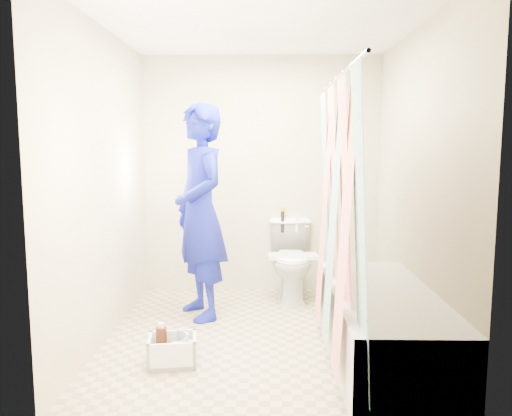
{
  "coord_description": "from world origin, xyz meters",
  "views": [
    {
      "loc": [
        0.03,
        -3.8,
        1.51
      ],
      "look_at": [
        -0.04,
        0.41,
        0.98
      ],
      "focal_mm": 35.0,
      "sensor_mm": 36.0,
      "label": 1
    }
  ],
  "objects_px": {
    "bathtub": "(381,323)",
    "cleaning_caddy": "(174,351)",
    "plumber": "(200,212)",
    "toilet": "(292,260)"
  },
  "relations": [
    {
      "from": "cleaning_caddy",
      "to": "toilet",
      "type": "bearing_deg",
      "value": 51.92
    },
    {
      "from": "toilet",
      "to": "plumber",
      "type": "xyz_separation_m",
      "value": [
        -0.83,
        -0.53,
        0.55
      ]
    },
    {
      "from": "plumber",
      "to": "cleaning_caddy",
      "type": "height_order",
      "value": "plumber"
    },
    {
      "from": "bathtub",
      "to": "cleaning_caddy",
      "type": "distance_m",
      "value": 1.46
    },
    {
      "from": "bathtub",
      "to": "cleaning_caddy",
      "type": "xyz_separation_m",
      "value": [
        -1.44,
        -0.1,
        -0.18
      ]
    },
    {
      "from": "plumber",
      "to": "bathtub",
      "type": "bearing_deg",
      "value": 28.16
    },
    {
      "from": "toilet",
      "to": "cleaning_caddy",
      "type": "distance_m",
      "value": 1.8
    },
    {
      "from": "plumber",
      "to": "toilet",
      "type": "bearing_deg",
      "value": 94.01
    },
    {
      "from": "bathtub",
      "to": "cleaning_caddy",
      "type": "bearing_deg",
      "value": -176.21
    },
    {
      "from": "toilet",
      "to": "plumber",
      "type": "relative_size",
      "value": 0.41
    }
  ]
}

